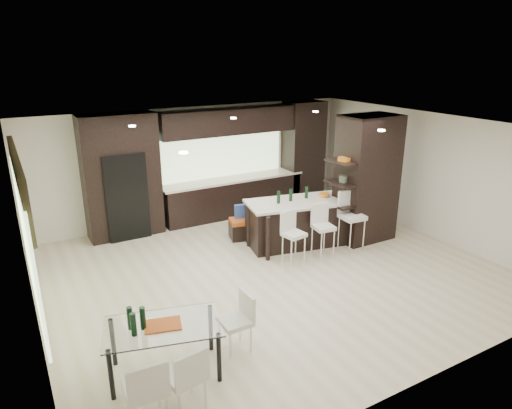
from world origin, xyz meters
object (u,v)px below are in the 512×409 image
dining_table (165,349)px  floor_vase (349,214)px  chair_end (235,325)px  stool_left (294,244)px  stool_mid (323,236)px  chair_near (184,379)px  bench (256,227)px  kitchen_island (301,222)px  stool_right (352,227)px  chair_far (146,392)px

dining_table → floor_vase: bearing=39.7°
dining_table → chair_end: chair_end is taller
stool_left → stool_mid: bearing=-8.7°
chair_near → chair_end: bearing=26.5°
bench → chair_near: 5.19m
floor_vase → stool_mid: bearing=-156.3°
kitchen_island → chair_near: size_ratio=2.90×
stool_right → chair_near: size_ratio=1.28×
floor_vase → chair_end: floor_vase is taller
bench → dining_table: (-3.23, -3.36, 0.13)m
kitchen_island → chair_end: kitchen_island is taller
bench → chair_end: (-2.23, -3.36, 0.16)m
stool_left → stool_right: size_ratio=0.85×
dining_table → chair_near: 0.70m
stool_left → bench: (0.04, 1.55, -0.20)m
stool_right → chair_end: 4.01m
stool_left → chair_end: size_ratio=1.12×
stool_left → dining_table: bearing=-158.9°
stool_mid → chair_near: stool_mid is taller
bench → dining_table: 4.66m
chair_far → chair_end: (1.46, 0.71, -0.03)m
kitchen_island → dining_table: (-3.90, -2.59, -0.13)m
stool_right → chair_near: bearing=-147.4°
floor_vase → dining_table: bearing=-155.4°
kitchen_island → chair_far: (-4.35, -3.30, -0.06)m
chair_far → stool_right: bearing=29.5°
dining_table → kitchen_island: bearing=48.7°
stool_left → chair_end: bearing=-148.8°
kitchen_island → bench: (-0.66, 0.77, -0.26)m
chair_near → chair_far: bearing=173.0°
floor_vase → chair_far: (-5.42, -2.98, -0.15)m
kitchen_island → chair_near: bearing=-128.2°
kitchen_island → chair_near: kitchen_island is taller
stool_mid → stool_right: bearing=4.7°
stool_left → chair_end: (-2.19, -1.81, -0.05)m
stool_left → floor_vase: floor_vase is taller
bench → stool_left: bearing=-77.2°
chair_near → chair_end: 1.23m
stool_mid → chair_far: stool_mid is taller
chair_end → bench: bearing=-34.2°
chair_near → chair_far: 0.45m
stool_left → stool_right: (1.41, -0.03, 0.08)m
kitchen_island → chair_end: (-2.89, -2.59, -0.10)m
kitchen_island → bench: 1.05m
kitchen_island → chair_end: 3.88m
kitchen_island → chair_near: 5.10m
bench → chair_end: size_ratio=1.52×
dining_table → chair_far: (-0.45, -0.71, 0.06)m
stool_right → kitchen_island: bearing=135.1°
bench → chair_end: 4.03m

